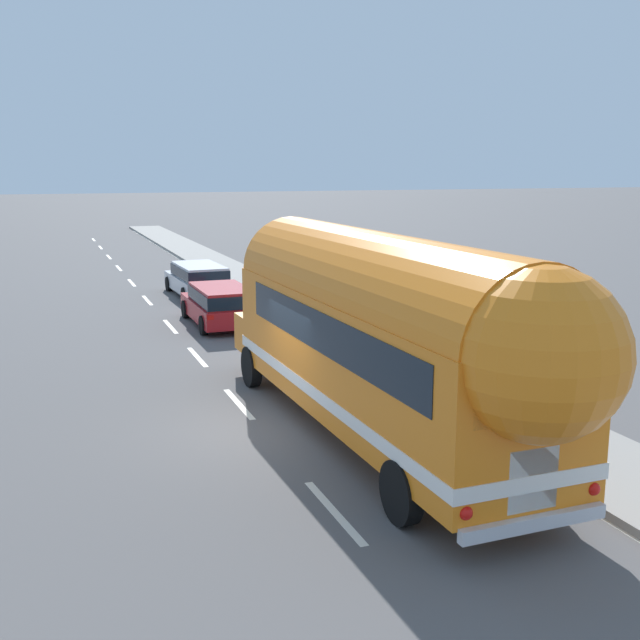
% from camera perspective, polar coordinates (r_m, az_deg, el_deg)
% --- Properties ---
extents(ground_plane, '(300.00, 300.00, 0.00)m').
position_cam_1_polar(ground_plane, '(15.98, -4.45, -8.11)').
color(ground_plane, '#565454').
extents(lane_markings, '(3.94, 80.00, 0.01)m').
position_cam_1_polar(lane_markings, '(28.57, -6.38, 0.57)').
color(lane_markings, silver).
rests_on(lane_markings, ground).
extents(sidewalk_slab, '(2.62, 90.00, 0.15)m').
position_cam_1_polar(sidewalk_slab, '(26.70, 0.14, 0.04)').
color(sidewalk_slab, gray).
rests_on(sidewalk_slab, ground).
extents(painted_bus, '(2.75, 12.50, 4.12)m').
position_cam_1_polar(painted_bus, '(14.37, 4.83, -0.79)').
color(painted_bus, orange).
rests_on(painted_bus, ground).
extents(car_lead, '(1.98, 4.47, 1.37)m').
position_cam_1_polar(car_lead, '(26.12, -7.42, 1.29)').
color(car_lead, '#A5191E').
rests_on(car_lead, ground).
extents(car_second, '(2.08, 4.70, 1.37)m').
position_cam_1_polar(car_second, '(32.21, -9.09, 3.15)').
color(car_second, silver).
rests_on(car_second, ground).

